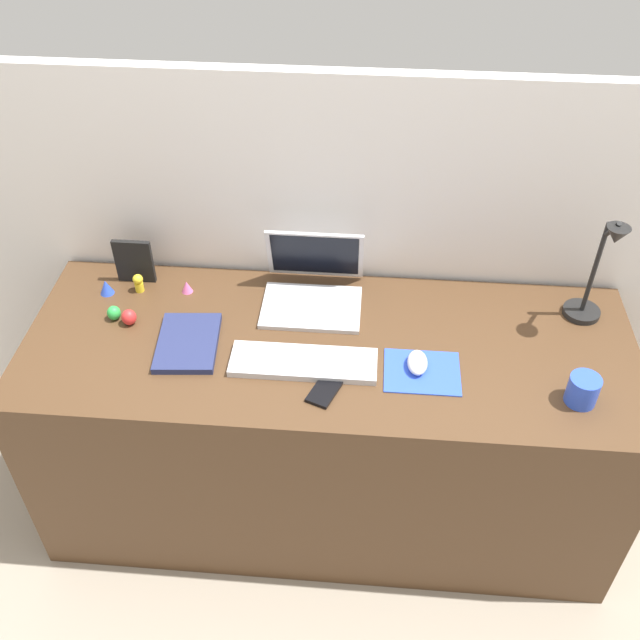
% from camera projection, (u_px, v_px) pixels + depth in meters
% --- Properties ---
extents(ground_plane, '(6.00, 6.00, 0.00)m').
position_uv_depth(ground_plane, '(327.00, 496.00, 2.57)').
color(ground_plane, gray).
extents(back_wall, '(2.98, 0.05, 1.40)m').
position_uv_depth(back_wall, '(337.00, 277.00, 2.39)').
color(back_wall, silver).
rests_on(back_wall, ground_plane).
extents(desk, '(1.78, 0.66, 0.74)m').
position_uv_depth(desk, '(328.00, 428.00, 2.32)').
color(desk, '#4C331E').
rests_on(desk, ground_plane).
extents(laptop, '(0.30, 0.27, 0.21)m').
position_uv_depth(laptop, '(313.00, 284.00, 2.21)').
color(laptop, silver).
rests_on(laptop, desk).
extents(keyboard, '(0.41, 0.13, 0.02)m').
position_uv_depth(keyboard, '(303.00, 363.00, 2.01)').
color(keyboard, silver).
rests_on(keyboard, desk).
extents(mousepad, '(0.21, 0.17, 0.00)m').
position_uv_depth(mousepad, '(422.00, 372.00, 1.99)').
color(mousepad, blue).
rests_on(mousepad, desk).
extents(mouse, '(0.06, 0.10, 0.03)m').
position_uv_depth(mouse, '(417.00, 362.00, 1.99)').
color(mouse, silver).
rests_on(mouse, mousepad).
extents(cell_phone, '(0.11, 0.14, 0.01)m').
position_uv_depth(cell_phone, '(326.00, 389.00, 1.94)').
color(cell_phone, black).
rests_on(cell_phone, desk).
extents(desk_lamp, '(0.11, 0.16, 0.38)m').
position_uv_depth(desk_lamp, '(597.00, 275.00, 2.04)').
color(desk_lamp, black).
rests_on(desk_lamp, desk).
extents(notebook_pad, '(0.19, 0.25, 0.02)m').
position_uv_depth(notebook_pad, '(188.00, 343.00, 2.07)').
color(notebook_pad, navy).
rests_on(notebook_pad, desk).
extents(picture_frame, '(0.12, 0.02, 0.15)m').
position_uv_depth(picture_frame, '(134.00, 261.00, 2.26)').
color(picture_frame, black).
rests_on(picture_frame, desk).
extents(coffee_mug, '(0.08, 0.08, 0.08)m').
position_uv_depth(coffee_mug, '(583.00, 390.00, 1.89)').
color(coffee_mug, blue).
rests_on(coffee_mug, desk).
extents(toy_figurine_blue, '(0.04, 0.04, 0.05)m').
position_uv_depth(toy_figurine_blue, '(106.00, 287.00, 2.24)').
color(toy_figurine_blue, blue).
rests_on(toy_figurine_blue, desk).
extents(toy_figurine_yellow, '(0.03, 0.03, 0.06)m').
position_uv_depth(toy_figurine_yellow, '(138.00, 282.00, 2.25)').
color(toy_figurine_yellow, yellow).
rests_on(toy_figurine_yellow, desk).
extents(toy_figurine_red, '(0.04, 0.04, 0.05)m').
position_uv_depth(toy_figurine_red, '(129.00, 317.00, 2.13)').
color(toy_figurine_red, red).
rests_on(toy_figurine_red, desk).
extents(toy_figurine_green, '(0.04, 0.04, 0.05)m').
position_uv_depth(toy_figurine_green, '(114.00, 313.00, 2.15)').
color(toy_figurine_green, green).
rests_on(toy_figurine_green, desk).
extents(toy_figurine_pink, '(0.03, 0.03, 0.04)m').
position_uv_depth(toy_figurine_pink, '(187.00, 287.00, 2.25)').
color(toy_figurine_pink, pink).
rests_on(toy_figurine_pink, desk).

